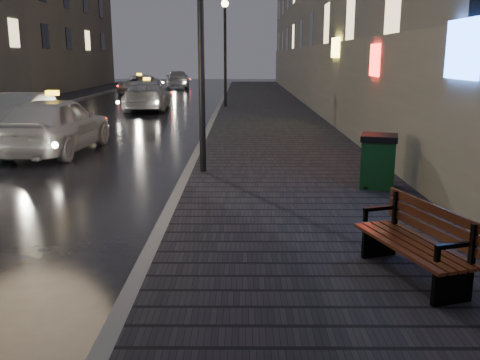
% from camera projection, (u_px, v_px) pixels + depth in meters
% --- Properties ---
extents(ground, '(120.00, 120.00, 0.00)m').
position_uv_depth(ground, '(11.00, 289.00, 6.34)').
color(ground, black).
rests_on(ground, ground).
extents(sidewalk, '(4.60, 58.00, 0.15)m').
position_uv_depth(sidewalk, '(266.00, 110.00, 26.76)').
color(sidewalk, black).
rests_on(sidewalk, ground).
extents(curb, '(0.20, 58.00, 0.15)m').
position_uv_depth(curb, '(218.00, 110.00, 26.77)').
color(curb, slate).
rests_on(curb, ground).
extents(sidewalk_far, '(2.40, 58.00, 0.15)m').
position_uv_depth(sidewalk_far, '(15.00, 110.00, 26.82)').
color(sidewalk_far, black).
rests_on(sidewalk_far, ground).
extents(curb_far, '(0.20, 58.00, 0.15)m').
position_uv_depth(curb_far, '(41.00, 110.00, 26.82)').
color(curb_far, slate).
rests_on(curb_far, ground).
extents(building_far_c, '(6.00, 22.00, 11.00)m').
position_uv_depth(building_far_c, '(42.00, 21.00, 43.16)').
color(building_far_c, '#6B6051').
rests_on(building_far_c, ground).
extents(lamp_near, '(0.36, 0.36, 5.28)m').
position_uv_depth(lamp_near, '(201.00, 18.00, 11.39)').
color(lamp_near, black).
rests_on(lamp_near, sidewalk).
extents(lamp_far, '(0.36, 0.36, 5.28)m').
position_uv_depth(lamp_far, '(225.00, 40.00, 26.97)').
color(lamp_far, black).
rests_on(lamp_far, sidewalk).
extents(bench, '(1.08, 1.82, 0.88)m').
position_uv_depth(bench, '(418.00, 241.00, 6.23)').
color(bench, black).
rests_on(bench, sidewalk).
extents(trash_bin, '(0.85, 0.85, 1.06)m').
position_uv_depth(trash_bin, '(378.00, 161.00, 10.52)').
color(trash_bin, black).
rests_on(trash_bin, sidewalk).
extents(taxi_near, '(2.28, 4.90, 1.62)m').
position_uv_depth(taxi_near, '(55.00, 124.00, 15.10)').
color(taxi_near, silver).
rests_on(taxi_near, ground).
extents(car_left_mid, '(1.73, 4.48, 1.46)m').
position_uv_depth(car_left_mid, '(17.00, 115.00, 18.37)').
color(car_left_mid, gray).
rests_on(car_left_mid, ground).
extents(taxi_mid, '(2.44, 5.32, 1.51)m').
position_uv_depth(taxi_mid, '(147.00, 95.00, 27.19)').
color(taxi_mid, silver).
rests_on(taxi_mid, ground).
extents(taxi_far, '(2.80, 5.09, 1.35)m').
position_uv_depth(taxi_far, '(140.00, 84.00, 39.14)').
color(taxi_far, silver).
rests_on(taxi_far, ground).
extents(car_far, '(2.49, 4.89, 1.60)m').
position_uv_depth(car_far, '(177.00, 79.00, 45.47)').
color(car_far, '#A1A0A8').
rests_on(car_far, ground).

